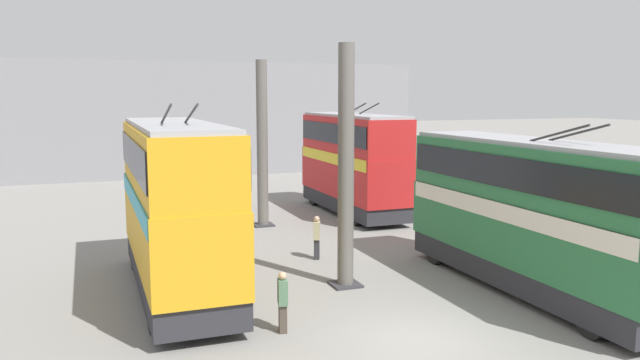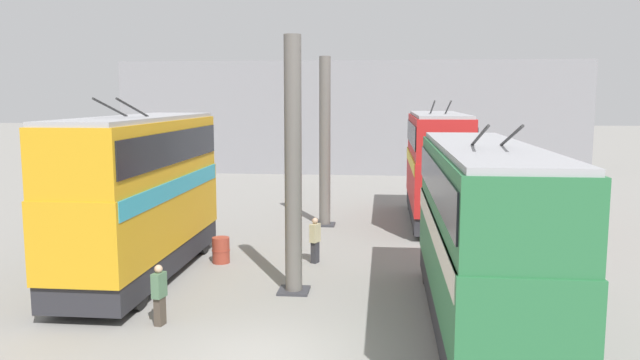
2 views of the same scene
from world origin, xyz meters
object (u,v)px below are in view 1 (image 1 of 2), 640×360
object	(u,v)px
bus_left_near	(533,207)
bus_right_mid	(176,198)
person_aisle_midway	(317,236)
oil_drum	(231,257)
bus_left_far	(353,158)
person_by_right_row	(283,300)

from	to	relation	value
bus_left_near	bus_right_mid	distance (m)	11.11
bus_right_mid	person_aisle_midway	distance (m)	6.39
bus_left_near	oil_drum	xyz separation A→B (m)	(5.73, 8.36, -2.26)
oil_drum	bus_left_far	bearing A→B (deg)	-45.10
person_by_right_row	bus_right_mid	bearing A→B (deg)	127.79
bus_left_near	oil_drum	distance (m)	10.38
person_by_right_row	person_aisle_midway	bearing A→B (deg)	73.98
bus_left_far	person_by_right_row	size ratio (longest dim) A/B	5.50
bus_right_mid	bus_left_far	bearing A→B (deg)	-45.29
bus_left_near	person_aisle_midway	distance (m)	8.07
person_by_right_row	oil_drum	bearing A→B (deg)	101.22
bus_left_near	person_by_right_row	size ratio (longest dim) A/B	6.49
bus_right_mid	person_by_right_row	size ratio (longest dim) A/B	5.74
bus_right_mid	person_by_right_row	distance (m)	5.21
bus_right_mid	person_aisle_midway	world-z (taller)	bus_right_mid
oil_drum	bus_left_near	bearing A→B (deg)	-124.44
bus_left_far	person_aisle_midway	world-z (taller)	bus_left_far
person_aisle_midway	oil_drum	xyz separation A→B (m)	(-0.35, 3.40, -0.41)
bus_left_near	bus_right_mid	xyz separation A→B (m)	(3.70, 10.47, 0.32)
bus_left_near	person_aisle_midway	world-z (taller)	bus_left_near
bus_left_far	person_aisle_midway	distance (m)	9.62
bus_right_mid	person_by_right_row	xyz separation A→B (m)	(-4.22, -2.12, -2.19)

